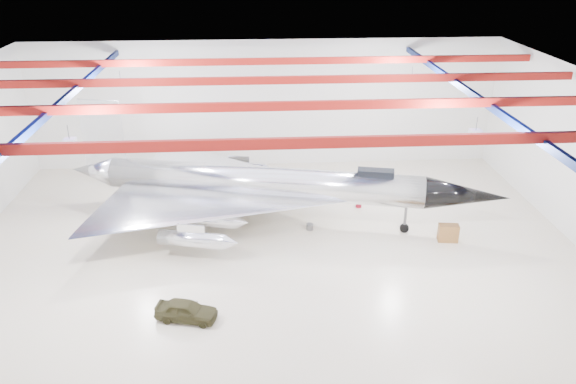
{
  "coord_description": "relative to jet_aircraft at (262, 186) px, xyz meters",
  "views": [
    {
      "loc": [
        -1.22,
        -32.22,
        18.61
      ],
      "look_at": [
        1.07,
        2.0,
        3.05
      ],
      "focal_mm": 35.0,
      "sensor_mm": 36.0,
      "label": 1
    }
  ],
  "objects": [
    {
      "name": "floor",
      "position": [
        0.61,
        -3.74,
        -2.76
      ],
      "size": [
        40.0,
        40.0,
        0.0
      ],
      "primitive_type": "plane",
      "color": "beige",
      "rests_on": "ground"
    },
    {
      "name": "ceiling_structure",
      "position": [
        0.61,
        -3.74,
        7.56
      ],
      "size": [
        39.5,
        29.5,
        1.08
      ],
      "color": "maroon",
      "rests_on": "ceiling"
    },
    {
      "name": "toolbox_red",
      "position": [
        -0.25,
        5.24,
        -2.62
      ],
      "size": [
        0.49,
        0.44,
        0.29
      ],
      "primitive_type": "cube",
      "rotation": [
        0.0,
        0.0,
        0.34
      ],
      "color": "maroon",
      "rests_on": "floor"
    },
    {
      "name": "spares_box",
      "position": [
        2.15,
        3.34,
        -2.6
      ],
      "size": [
        0.38,
        0.38,
        0.32
      ],
      "primitive_type": "cylinder",
      "rotation": [
        0.0,
        0.0,
        0.05
      ],
      "color": "#59595B",
      "rests_on": "floor"
    },
    {
      "name": "oil_barrel",
      "position": [
        -0.26,
        1.78,
        -2.59
      ],
      "size": [
        0.59,
        0.52,
        0.35
      ],
      "primitive_type": "cube",
      "rotation": [
        0.0,
        0.0,
        -0.25
      ],
      "color": "olive",
      "rests_on": "floor"
    },
    {
      "name": "jeep",
      "position": [
        -4.37,
        -11.13,
        -2.2
      ],
      "size": [
        3.55,
        2.08,
        1.13
      ],
      "primitive_type": "imported",
      "rotation": [
        0.0,
        0.0,
        1.33
      ],
      "color": "#36331B",
      "rests_on": "floor"
    },
    {
      "name": "crate_small",
      "position": [
        -5.68,
        4.04,
        -2.62
      ],
      "size": [
        0.43,
        0.35,
        0.3
      ],
      "primitive_type": "cube",
      "rotation": [
        0.0,
        0.0,
        -0.03
      ],
      "color": "#59595B",
      "rests_on": "floor"
    },
    {
      "name": "ceiling",
      "position": [
        0.61,
        -3.74,
        8.24
      ],
      "size": [
        40.0,
        40.0,
        0.0
      ],
      "primitive_type": "plane",
      "rotation": [
        3.14,
        0.0,
        0.0
      ],
      "color": "#0A0F38",
      "rests_on": "wall_back"
    },
    {
      "name": "desk",
      "position": [
        12.3,
        -3.72,
        -2.16
      ],
      "size": [
        1.4,
        0.84,
        1.21
      ],
      "primitive_type": "cube",
      "rotation": [
        0.0,
        0.0,
        -0.14
      ],
      "color": "brown",
      "rests_on": "floor"
    },
    {
      "name": "wall_back",
      "position": [
        0.61,
        11.26,
        2.74
      ],
      "size": [
        40.0,
        0.0,
        40.0
      ],
      "primitive_type": "plane",
      "rotation": [
        1.57,
        0.0,
        0.0
      ],
      "color": "silver",
      "rests_on": "floor"
    },
    {
      "name": "jet_aircraft",
      "position": [
        0.0,
        0.0,
        0.0
      ],
      "size": [
        30.53,
        21.21,
        8.43
      ],
      "rotation": [
        0.0,
        0.0,
        -0.23
      ],
      "color": "silver",
      "rests_on": "floor"
    },
    {
      "name": "crate_ply",
      "position": [
        -2.15,
        1.51,
        -2.57
      ],
      "size": [
        0.68,
        0.6,
        0.4
      ],
      "primitive_type": "cube",
      "rotation": [
        0.0,
        0.0,
        0.3
      ],
      "color": "olive",
      "rests_on": "floor"
    },
    {
      "name": "tool_chest",
      "position": [
        7.29,
        1.84,
        -2.56
      ],
      "size": [
        0.56,
        0.56,
        0.4
      ],
      "primitive_type": "cylinder",
      "rotation": [
        0.0,
        0.0,
        0.32
      ],
      "color": "maroon",
      "rests_on": "floor"
    },
    {
      "name": "engine_drum",
      "position": [
        3.22,
        -1.48,
        -2.55
      ],
      "size": [
        0.62,
        0.62,
        0.43
      ],
      "primitive_type": "cylinder",
      "rotation": [
        0.0,
        0.0,
        0.34
      ],
      "color": "#59595B",
      "rests_on": "floor"
    },
    {
      "name": "parts_bin",
      "position": [
        3.35,
        3.81,
        -2.55
      ],
      "size": [
        0.76,
        0.69,
        0.43
      ],
      "primitive_type": "cube",
      "rotation": [
        0.0,
        0.0,
        -0.38
      ],
      "color": "olive",
      "rests_on": "floor"
    }
  ]
}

